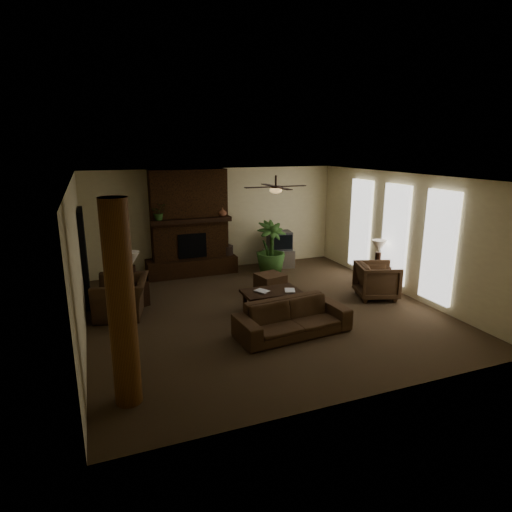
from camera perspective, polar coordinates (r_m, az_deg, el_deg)
name	(u,v)px	position (r m, az deg, el deg)	size (l,w,h in m)	color
room_shell	(263,246)	(8.71, 0.95, 1.29)	(7.00, 7.00, 7.00)	#4A3825
fireplace	(190,232)	(11.55, -8.80, 3.21)	(2.40, 0.70, 2.80)	#422511
windows	(395,234)	(10.64, 18.03, 2.75)	(0.08, 3.65, 2.35)	white
log_column	(121,306)	(5.81, -17.53, -6.33)	(0.36, 0.36, 2.80)	brown
doorway	(84,257)	(9.94, -21.94, -0.19)	(0.10, 1.00, 2.10)	black
ceiling_fan	(276,189)	(8.95, 2.65, 8.97)	(1.35, 1.35, 0.37)	black
sofa	(293,313)	(7.95, 4.95, -7.55)	(2.14, 0.62, 0.84)	#47311E
armchair_left	(121,291)	(9.19, -17.51, -4.43)	(1.18, 0.77, 1.03)	#47311E
armchair_right	(377,279)	(10.12, 15.85, -2.96)	(0.87, 0.81, 0.89)	#47311E
coffee_table	(271,293)	(9.04, 2.03, -5.00)	(1.20, 0.70, 0.43)	black
ottoman	(270,282)	(10.31, 1.91, -3.50)	(0.60, 0.60, 0.40)	#47311E
tv_stand	(279,258)	(12.28, 3.04, -0.29)	(0.85, 0.50, 0.50)	#B6B6B9
tv	(280,240)	(12.21, 3.17, 2.09)	(0.72, 0.61, 0.52)	#38383B
floor_vase	(227,255)	(11.89, -3.89, 0.10)	(0.34, 0.34, 0.77)	#34251D
floor_plant	(270,260)	(11.53, 1.94, -0.47)	(0.81, 1.44, 0.81)	#2E5120
side_table_left	(134,293)	(9.70, -16.03, -4.82)	(0.50, 0.50, 0.55)	black
lamp_left	(132,261)	(9.51, -16.26, -0.63)	(0.44, 0.44, 0.65)	black
side_table_right	(377,278)	(10.82, 15.91, -2.78)	(0.50, 0.50, 0.55)	black
lamp_right	(379,248)	(10.66, 16.06, 1.00)	(0.44, 0.44, 0.65)	black
mantel_plant	(159,214)	(11.09, -12.83, 5.53)	(0.38, 0.42, 0.33)	#2E5120
mantel_vase	(223,212)	(11.47, -4.48, 5.87)	(0.22, 0.23, 0.22)	brown
book_a	(259,286)	(8.84, 0.37, -4.08)	(0.22, 0.03, 0.29)	#999999
book_b	(285,284)	(8.98, 3.88, -3.80)	(0.21, 0.02, 0.29)	#999999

